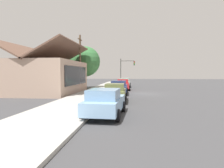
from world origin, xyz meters
name	(u,v)px	position (x,y,z in m)	size (l,w,h in m)	color
ground_plane	(143,94)	(0.00, 0.00, 0.00)	(120.00, 120.00, 0.00)	#424244
sidewalk_curb	(97,92)	(0.00, 5.60, 0.08)	(60.00, 4.20, 0.16)	#B2AFA8
car_skyblue	(105,102)	(-13.29, 2.75, 0.82)	(4.67, 2.23, 1.59)	#8CB7E0
car_olive	(115,92)	(-7.27, 2.69, 0.81)	(4.46, 2.01, 1.59)	olive
car_navy	(119,87)	(-1.13, 2.81, 0.82)	(4.65, 2.10, 1.59)	navy
car_cherry	(123,84)	(4.83, 2.64, 0.81)	(4.59, 2.08, 1.59)	red
car_seafoam	(125,83)	(10.81, 2.65, 0.81)	(4.36, 2.01, 1.59)	#9ED1BC
storefront_building	(46,76)	(-0.26, 11.98, 2.12)	(11.81, 8.13, 6.16)	tan
shade_tree	(85,62)	(8.10, 8.98, 4.33)	(4.90, 4.90, 6.80)	brown
traffic_light_main	(126,68)	(15.00, 2.54, 3.49)	(0.37, 2.79, 5.20)	#383833
utility_pole_wooden	(80,62)	(1.99, 8.20, 3.93)	(1.80, 0.24, 7.50)	brown
fire_hydrant_red	(100,94)	(-6.01, 4.20, 0.50)	(0.22, 0.22, 0.71)	red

